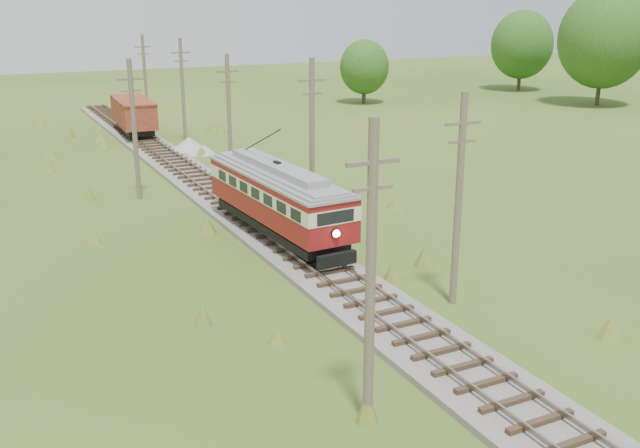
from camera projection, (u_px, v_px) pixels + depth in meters
railbed_main at (240, 211)px, 41.44m from camera, size 3.60×96.00×0.57m
streetcar at (278, 194)px, 35.96m from camera, size 3.33×11.84×5.37m
gondola at (134, 114)px, 64.41m from camera, size 3.28×8.87×2.90m
gravel_pile at (191, 146)px, 58.07m from camera, size 3.58×3.80×1.30m
utility_pole_r_2 at (459, 199)px, 27.90m from camera, size 1.60×0.30×8.60m
utility_pole_r_3 at (312, 139)px, 38.91m from camera, size 1.60×0.30×9.00m
utility_pole_r_4 at (229, 113)px, 50.03m from camera, size 1.60×0.30×8.40m
utility_pole_r_5 at (183, 90)px, 61.24m from camera, size 1.60×0.30×8.90m
utility_pole_r_6 at (145, 77)px, 72.30m from camera, size 1.60×0.30×8.70m
utility_pole_l_a at (371, 276)px, 19.53m from camera, size 1.60×0.30×9.00m
utility_pole_l_b at (134, 129)px, 43.40m from camera, size 1.60×0.30×8.60m
tree_right_4 at (604, 38)px, 82.64m from camera, size 10.50×10.50×13.53m
tree_right_5 at (522, 45)px, 97.63m from camera, size 8.40×8.40×10.82m
tree_mid_b at (364, 67)px, 85.43m from camera, size 5.88×5.88×7.57m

